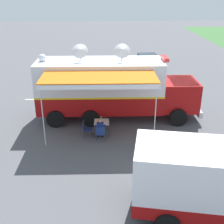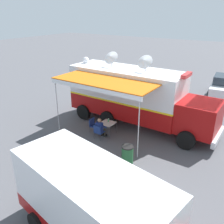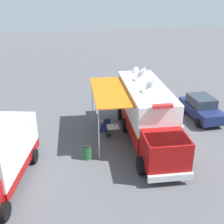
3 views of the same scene
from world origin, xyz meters
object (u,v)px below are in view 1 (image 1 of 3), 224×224
(folding_chair_at_table, at_px, (100,132))
(car_far_corner, at_px, (149,65))
(water_bottle, at_px, (101,119))
(seated_responder, at_px, (100,128))
(car_behind_truck, at_px, (77,79))
(folding_table, at_px, (102,123))
(trash_bin, at_px, (153,143))
(command_truck, at_px, (113,87))
(folding_chair_beside_table, at_px, (86,128))

(folding_chair_at_table, xyz_separation_m, car_far_corner, (-11.94, 4.34, 0.37))
(water_bottle, relative_size, seated_responder, 0.18)
(folding_chair_at_table, xyz_separation_m, car_behind_truck, (-7.93, -1.75, 0.37))
(water_bottle, relative_size, folding_chair_at_table, 0.26)
(folding_table, relative_size, car_far_corner, 0.19)
(folding_table, bearing_deg, water_bottle, -168.52)
(water_bottle, xyz_separation_m, trash_bin, (2.07, 2.48, -0.38))
(trash_bin, xyz_separation_m, car_behind_truck, (-9.08, -4.28, 0.42))
(command_truck, height_order, folding_table, command_truck)
(water_bottle, bearing_deg, car_far_corner, 158.71)
(folding_table, height_order, folding_chair_beside_table, folding_chair_beside_table)
(folding_chair_at_table, height_order, folding_chair_beside_table, same)
(folding_table, distance_m, folding_chair_beside_table, 0.90)
(water_bottle, bearing_deg, folding_table, 11.48)
(command_truck, height_order, folding_chair_beside_table, command_truck)
(water_bottle, relative_size, car_behind_truck, 0.05)
(command_truck, relative_size, folding_chair_beside_table, 10.95)
(folding_chair_at_table, relative_size, folding_chair_beside_table, 1.00)
(seated_responder, height_order, car_far_corner, car_far_corner)
(command_truck, bearing_deg, car_far_corner, 158.36)
(car_behind_truck, distance_m, car_far_corner, 7.29)
(car_behind_truck, bearing_deg, folding_chair_at_table, 12.42)
(water_bottle, relative_size, car_far_corner, 0.05)
(water_bottle, bearing_deg, trash_bin, 50.08)
(command_truck, distance_m, folding_chair_beside_table, 3.18)
(water_bottle, xyz_separation_m, folding_chair_at_table, (0.93, -0.05, -0.32))
(folding_table, height_order, seated_responder, seated_responder)
(water_bottle, height_order, seated_responder, seated_responder)
(folding_table, bearing_deg, folding_chair_beside_table, -73.15)
(folding_chair_beside_table, relative_size, seated_responder, 0.70)
(trash_bin, bearing_deg, folding_chair_at_table, -114.30)
(folding_chair_at_table, bearing_deg, water_bottle, 176.82)
(car_behind_truck, bearing_deg, car_far_corner, 123.33)
(car_far_corner, bearing_deg, folding_chair_beside_table, -24.16)
(water_bottle, height_order, car_behind_truck, car_behind_truck)
(folding_table, relative_size, folding_chair_beside_table, 0.93)
(folding_chair_beside_table, bearing_deg, folding_chair_at_table, 54.88)
(folding_chair_at_table, distance_m, car_behind_truck, 8.13)
(trash_bin, bearing_deg, folding_table, -128.38)
(folding_table, relative_size, water_bottle, 3.63)
(car_behind_truck, bearing_deg, water_bottle, 14.41)
(command_truck, xyz_separation_m, trash_bin, (4.07, 1.76, -1.49))
(folding_chair_beside_table, relative_size, trash_bin, 0.96)
(seated_responder, bearing_deg, folding_chair_beside_table, -114.55)
(water_bottle, distance_m, trash_bin, 3.25)
(folding_table, distance_m, car_far_corner, 11.93)
(folding_table, distance_m, seated_responder, 0.62)
(folding_chair_beside_table, bearing_deg, folding_table, 106.85)
(command_truck, bearing_deg, car_behind_truck, -153.31)
(folding_chair_at_table, xyz_separation_m, trash_bin, (1.14, 2.53, -0.06))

